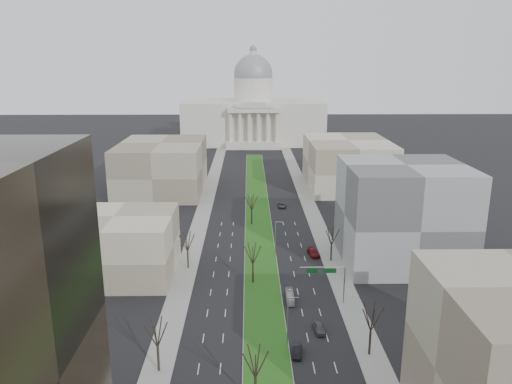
{
  "coord_description": "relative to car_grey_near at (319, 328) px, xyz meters",
  "views": [
    {
      "loc": [
        -2.86,
        -21.14,
        48.04
      ],
      "look_at": [
        -0.84,
        111.32,
        12.33
      ],
      "focal_mm": 35.0,
      "sensor_mm": 36.0,
      "label": 1
    }
  ],
  "objects": [
    {
      "name": "tree_left_mid",
      "position": [
        -27.06,
        -11.46,
        6.23
      ],
      "size": [
        5.4,
        5.4,
        9.72
      ],
      "color": "black",
      "rests_on": "ground"
    },
    {
      "name": "car_black",
      "position": [
        -4.66,
        -7.16,
        -0.06
      ],
      "size": [
        1.99,
        4.48,
        1.43
      ],
      "primitive_type": "imported",
      "rotation": [
        0.0,
        0.0,
        -0.11
      ],
      "color": "black",
      "rests_on": "ground"
    },
    {
      "name": "building_far_left",
      "position": [
        -44.86,
        100.54,
        8.23
      ],
      "size": [
        30.0,
        40.0,
        18.0
      ],
      "primitive_type": "cube",
      "color": "gray",
      "rests_on": "ground"
    },
    {
      "name": "streetlamp_median_c",
      "position": [
        -6.1,
        35.54,
        4.04
      ],
      "size": [
        1.9,
        0.2,
        9.16
      ],
      "color": "gray",
      "rests_on": "ground"
    },
    {
      "name": "sidewalk_right",
      "position": [
        7.64,
        35.54,
        -0.7
      ],
      "size": [
        5.0,
        330.0,
        0.15
      ],
      "primitive_type": "cube",
      "color": "gray",
      "rests_on": "ground"
    },
    {
      "name": "building_far_right",
      "position": [
        25.14,
        105.54,
        8.23
      ],
      "size": [
        30.0,
        40.0,
        18.0
      ],
      "primitive_type": "cube",
      "color": "gray",
      "rests_on": "ground"
    },
    {
      "name": "car_red",
      "position": [
        3.45,
        36.06,
        0.01
      ],
      "size": [
        3.08,
        5.7,
        1.57
      ],
      "primitive_type": "imported",
      "rotation": [
        0.0,
        0.0,
        0.17
      ],
      "color": "maroon",
      "rests_on": "ground"
    },
    {
      "name": "tree_median_b",
      "position": [
        -11.86,
        20.54,
        6.23
      ],
      "size": [
        5.4,
        5.4,
        9.72
      ],
      "color": "black",
      "rests_on": "ground"
    },
    {
      "name": "tree_median_a",
      "position": [
        -11.86,
        -19.46,
        6.23
      ],
      "size": [
        5.4,
        5.4,
        9.72
      ],
      "color": "black",
      "rests_on": "ground"
    },
    {
      "name": "mast_arm_signs",
      "position": [
        3.63,
        10.57,
        5.34
      ],
      "size": [
        9.12,
        0.24,
        8.09
      ],
      "color": "gray",
      "rests_on": "ground"
    },
    {
      "name": "building_grey_right",
      "position": [
        24.14,
        32.54,
        11.23
      ],
      "size": [
        28.0,
        26.0,
        24.0
      ],
      "primitive_type": "cube",
      "color": "#5C5E61",
      "rests_on": "ground"
    },
    {
      "name": "car_grey_far",
      "position": [
        -1.74,
        78.07,
        -0.06
      ],
      "size": [
        2.42,
        5.14,
        1.42
      ],
      "primitive_type": "imported",
      "rotation": [
        0.0,
        0.0,
        0.01
      ],
      "color": "#424449",
      "rests_on": "ground"
    },
    {
      "name": "sidewalk_left",
      "position": [
        -27.36,
        35.54,
        -0.7
      ],
      "size": [
        5.0,
        330.0,
        0.15
      ],
      "primitive_type": "cube",
      "color": "gray",
      "rests_on": "ground"
    },
    {
      "name": "building_beige_left",
      "position": [
        -42.86,
        25.54,
        6.23
      ],
      "size": [
        26.0,
        22.0,
        14.0
      ],
      "primitive_type": "cube",
      "color": "gray",
      "rests_on": "ground"
    },
    {
      "name": "box_van",
      "position": [
        -4.36,
        12.1,
        0.11
      ],
      "size": [
        1.57,
        6.35,
        1.76
      ],
      "primitive_type": "imported",
      "rotation": [
        0.0,
        0.0,
        -0.01
      ],
      "color": "silver",
      "rests_on": "ground"
    },
    {
      "name": "tree_right_mid",
      "position": [
        7.34,
        -7.46,
        6.38
      ],
      "size": [
        5.52,
        5.52,
        9.94
      ],
      "color": "black",
      "rests_on": "ground"
    },
    {
      "name": "ground",
      "position": [
        -9.86,
        60.54,
        -0.77
      ],
      "size": [
        600.0,
        600.0,
        0.0
      ],
      "primitive_type": "plane",
      "color": "black",
      "rests_on": "ground"
    },
    {
      "name": "streetlamp_median_b",
      "position": [
        -6.1,
        -4.46,
        4.04
      ],
      "size": [
        1.9,
        0.2,
        9.16
      ],
      "color": "gray",
      "rests_on": "ground"
    },
    {
      "name": "car_grey_near",
      "position": [
        0.0,
        0.0,
        0.0
      ],
      "size": [
        2.27,
        4.69,
        1.54
      ],
      "primitive_type": "imported",
      "rotation": [
        0.0,
        0.0,
        0.1
      ],
      "color": "#45494C",
      "rests_on": "ground"
    },
    {
      "name": "tree_median_c",
      "position": [
        -11.86,
        60.54,
        6.23
      ],
      "size": [
        5.4,
        5.4,
        9.72
      ],
      "color": "black",
      "rests_on": "ground"
    },
    {
      "name": "tree_left_far",
      "position": [
        -27.06,
        28.54,
        6.07
      ],
      "size": [
        5.28,
        5.28,
        9.5
      ],
      "color": "black",
      "rests_on": "ground"
    },
    {
      "name": "median",
      "position": [
        -9.86,
        59.53,
        -0.67
      ],
      "size": [
        8.0,
        222.03,
        0.2
      ],
      "color": "#999993",
      "rests_on": "ground"
    },
    {
      "name": "tree_right_far",
      "position": [
        7.34,
        32.54,
        5.76
      ],
      "size": [
        5.04,
        5.04,
        9.07
      ],
      "color": "black",
      "rests_on": "ground"
    },
    {
      "name": "capitol",
      "position": [
        -9.86,
        210.12,
        15.53
      ],
      "size": [
        80.0,
        46.0,
        55.0
      ],
      "color": "beige",
      "rests_on": "ground"
    }
  ]
}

